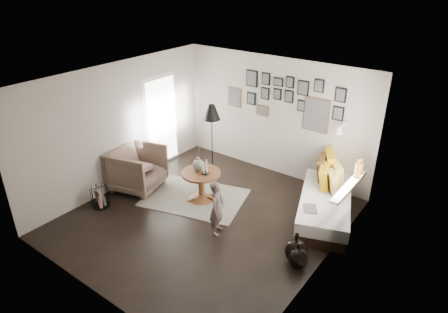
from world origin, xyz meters
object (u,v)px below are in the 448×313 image
Objects in this scene: vase at (198,163)px; floor_lamp at (212,115)px; daybed at (327,201)px; demijohn_large at (295,250)px; pedestal_table at (201,187)px; magazine_basket at (100,197)px; armchair at (137,168)px; child at (217,208)px; demijohn_small at (298,259)px.

floor_lamp reaches higher than vase.
daybed reaches higher than demijohn_large.
demijohn_large is at bearing -13.01° from pedestal_table.
daybed reaches higher than pedestal_table.
magazine_basket is (-1.42, -1.38, -0.08)m from pedestal_table.
vase is 0.55× the size of armchair.
vase is 1.40m from armchair.
daybed is at bearing -1.12° from floor_lamp.
demijohn_small is at bearing -106.08° from child.
pedestal_table reaches higher than demijohn_large.
magazine_basket is (-3.67, -2.33, -0.11)m from daybed.
demijohn_large is at bearing -28.24° from floor_lamp.
magazine_basket is at bearing -133.77° from vase.
armchair is at bearing -178.88° from daybed.
demijohn_small is at bearing -15.01° from vase.
armchair is 1.90× the size of demijohn_large.
child reaches higher than demijohn_small.
floor_lamp is 2.81m from magazine_basket.
floor_lamp is (0.85, 1.45, 0.94)m from armchair.
demijohn_small is at bearing -15.04° from pedestal_table.
pedestal_table is 1.59m from floor_lamp.
armchair reaches higher than demijohn_small.
floor_lamp reaches higher than pedestal_table.
floor_lamp is at bearing 23.30° from child.
daybed is at bearing 94.93° from demijohn_large.
pedestal_table is 0.35× the size of daybed.
vase is at bearing -66.30° from floor_lamp.
pedestal_table is at bearing 44.16° from magazine_basket.
demijohn_small is (0.11, -0.12, -0.02)m from demijohn_large.
vase is 2.59m from demijohn_large.
daybed is 2.16× the size of child.
armchair is 2.09× the size of demijohn_small.
child is at bearing -35.35° from vase.
floor_lamp is 3.41× the size of demijohn_small.
daybed is 1.51m from demijohn_large.
armchair is at bearing 86.41° from magazine_basket.
pedestal_table is at bearing -14.04° from vase.
armchair reaches higher than magazine_basket.
armchair reaches higher than pedestal_table.
floor_lamp is 2.40m from child.
pedestal_table is 2.59m from demijohn_small.
demijohn_small is at bearing -29.10° from floor_lamp.
pedestal_table is 1.87× the size of magazine_basket.
magazine_basket is at bearing 89.24° from child.
vase is 1.34× the size of magazine_basket.
floor_lamp reaches higher than daybed.
magazine_basket is 2.46m from child.
vase is 2.55m from daybed.
floor_lamp is (-0.43, 0.98, 0.62)m from vase.
pedestal_table is at bearing -62.98° from floor_lamp.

